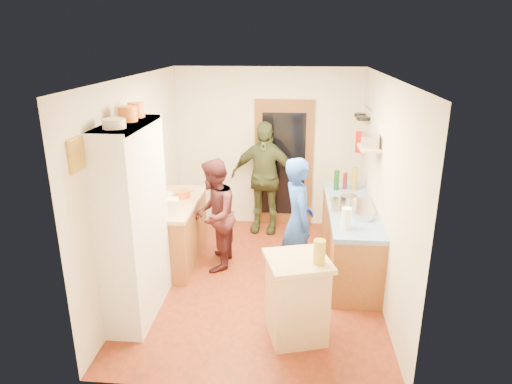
# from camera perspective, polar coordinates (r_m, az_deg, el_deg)

# --- Properties ---
(floor) EXTENTS (3.00, 4.00, 0.02)m
(floor) POSITION_cam_1_polar(r_m,az_deg,el_deg) (6.11, 0.30, -11.01)
(floor) COLOR maroon
(floor) RESTS_ON ground
(ceiling) EXTENTS (3.00, 4.00, 0.02)m
(ceiling) POSITION_cam_1_polar(r_m,az_deg,el_deg) (5.32, 0.35, 14.29)
(ceiling) COLOR silver
(ceiling) RESTS_ON ground
(wall_back) EXTENTS (3.00, 0.02, 2.60)m
(wall_back) POSITION_cam_1_polar(r_m,az_deg,el_deg) (7.51, 1.59, 5.48)
(wall_back) COLOR beige
(wall_back) RESTS_ON ground
(wall_front) EXTENTS (3.00, 0.02, 2.60)m
(wall_front) POSITION_cam_1_polar(r_m,az_deg,el_deg) (3.73, -2.23, -8.81)
(wall_front) COLOR beige
(wall_front) RESTS_ON ground
(wall_left) EXTENTS (0.02, 4.00, 2.60)m
(wall_left) POSITION_cam_1_polar(r_m,az_deg,el_deg) (5.89, -14.48, 1.12)
(wall_left) COLOR beige
(wall_left) RESTS_ON ground
(wall_right) EXTENTS (0.02, 4.00, 2.60)m
(wall_right) POSITION_cam_1_polar(r_m,az_deg,el_deg) (5.67, 15.73, 0.31)
(wall_right) COLOR beige
(wall_right) RESTS_ON ground
(door_frame) EXTENTS (0.95, 0.06, 2.10)m
(door_frame) POSITION_cam_1_polar(r_m,az_deg,el_deg) (7.52, 3.45, 3.51)
(door_frame) COLOR brown
(door_frame) RESTS_ON ground
(door_glass) EXTENTS (0.70, 0.02, 1.70)m
(door_glass) POSITION_cam_1_polar(r_m,az_deg,el_deg) (7.49, 3.45, 3.44)
(door_glass) COLOR black
(door_glass) RESTS_ON door_frame
(hutch_body) EXTENTS (0.40, 1.20, 2.20)m
(hutch_body) POSITION_cam_1_polar(r_m,az_deg,el_deg) (5.18, -14.94, -3.72)
(hutch_body) COLOR white
(hutch_body) RESTS_ON ground
(hutch_top_shelf) EXTENTS (0.40, 1.14, 0.04)m
(hutch_top_shelf) POSITION_cam_1_polar(r_m,az_deg,el_deg) (4.88, -16.01, 8.08)
(hutch_top_shelf) COLOR white
(hutch_top_shelf) RESTS_ON hutch_body
(plate_stack) EXTENTS (0.22, 0.22, 0.09)m
(plate_stack) POSITION_cam_1_polar(r_m,az_deg,el_deg) (4.61, -17.32, 8.19)
(plate_stack) COLOR white
(plate_stack) RESTS_ON hutch_top_shelf
(orange_pot_a) EXTENTS (0.19, 0.19, 0.16)m
(orange_pot_a) POSITION_cam_1_polar(r_m,az_deg,el_deg) (4.95, -15.75, 9.39)
(orange_pot_a) COLOR orange
(orange_pot_a) RESTS_ON hutch_top_shelf
(orange_pot_b) EXTENTS (0.18, 0.18, 0.16)m
(orange_pot_b) POSITION_cam_1_polar(r_m,az_deg,el_deg) (5.19, -14.75, 9.90)
(orange_pot_b) COLOR orange
(orange_pot_b) RESTS_ON hutch_top_shelf
(left_counter_base) EXTENTS (0.60, 1.40, 0.85)m
(left_counter_base) POSITION_cam_1_polar(r_m,az_deg,el_deg) (6.51, -9.99, -5.09)
(left_counter_base) COLOR #9C5C2E
(left_counter_base) RESTS_ON ground
(left_counter_top) EXTENTS (0.64, 1.44, 0.05)m
(left_counter_top) POSITION_cam_1_polar(r_m,az_deg,el_deg) (6.34, -10.22, -1.37)
(left_counter_top) COLOR tan
(left_counter_top) RESTS_ON left_counter_base
(toaster) EXTENTS (0.30, 0.23, 0.20)m
(toaster) POSITION_cam_1_polar(r_m,az_deg,el_deg) (5.86, -10.97, -1.80)
(toaster) COLOR white
(toaster) RESTS_ON left_counter_top
(kettle) EXTENTS (0.18, 0.18, 0.16)m
(kettle) POSITION_cam_1_polar(r_m,az_deg,el_deg) (6.19, -11.04, -0.87)
(kettle) COLOR white
(kettle) RESTS_ON left_counter_top
(orange_bowl) EXTENTS (0.23, 0.23, 0.10)m
(orange_bowl) POSITION_cam_1_polar(r_m,az_deg,el_deg) (6.46, -9.18, -0.24)
(orange_bowl) COLOR orange
(orange_bowl) RESTS_ON left_counter_top
(chopping_board) EXTENTS (0.30, 0.22, 0.02)m
(chopping_board) POSITION_cam_1_polar(r_m,az_deg,el_deg) (6.81, -8.95, 0.45)
(chopping_board) COLOR tan
(chopping_board) RESTS_ON left_counter_top
(right_counter_base) EXTENTS (0.60, 2.20, 0.84)m
(right_counter_base) POSITION_cam_1_polar(r_m,az_deg,el_deg) (6.39, 11.52, -5.69)
(right_counter_base) COLOR #9C5C2E
(right_counter_base) RESTS_ON ground
(right_counter_top) EXTENTS (0.62, 2.22, 0.06)m
(right_counter_top) POSITION_cam_1_polar(r_m,az_deg,el_deg) (6.22, 11.79, -1.91)
(right_counter_top) COLOR #0648A8
(right_counter_top) RESTS_ON right_counter_base
(hob) EXTENTS (0.55, 0.58, 0.04)m
(hob) POSITION_cam_1_polar(r_m,az_deg,el_deg) (6.14, 11.89, -1.70)
(hob) COLOR silver
(hob) RESTS_ON right_counter_top
(pot_on_hob) EXTENTS (0.21, 0.21, 0.14)m
(pot_on_hob) POSITION_cam_1_polar(r_m,az_deg,el_deg) (6.07, 11.52, -1.04)
(pot_on_hob) COLOR silver
(pot_on_hob) RESTS_ON hob
(bottle_a) EXTENTS (0.08, 0.08, 0.30)m
(bottle_a) POSITION_cam_1_polar(r_m,az_deg,el_deg) (6.76, 10.03, 1.49)
(bottle_a) COLOR #143F14
(bottle_a) RESTS_ON right_counter_top
(bottle_b) EXTENTS (0.07, 0.07, 0.25)m
(bottle_b) POSITION_cam_1_polar(r_m,az_deg,el_deg) (6.83, 11.08, 1.37)
(bottle_b) COLOR #591419
(bottle_b) RESTS_ON right_counter_top
(bottle_c) EXTENTS (0.10, 0.10, 0.34)m
(bottle_c) POSITION_cam_1_polar(r_m,az_deg,el_deg) (6.81, 12.21, 1.64)
(bottle_c) COLOR olive
(bottle_c) RESTS_ON right_counter_top
(paper_towel) EXTENTS (0.12, 0.12, 0.26)m
(paper_towel) POSITION_cam_1_polar(r_m,az_deg,el_deg) (5.42, 11.22, -3.25)
(paper_towel) COLOR white
(paper_towel) RESTS_ON right_counter_top
(mixing_bowl) EXTENTS (0.28, 0.28, 0.09)m
(mixing_bowl) POSITION_cam_1_polar(r_m,az_deg,el_deg) (5.76, 13.35, -2.96)
(mixing_bowl) COLOR silver
(mixing_bowl) RESTS_ON right_counter_top
(island_base) EXTENTS (0.68, 0.68, 0.86)m
(island_base) POSITION_cam_1_polar(r_m,az_deg,el_deg) (4.90, 5.09, -13.31)
(island_base) COLOR tan
(island_base) RESTS_ON ground
(island_top) EXTENTS (0.77, 0.77, 0.05)m
(island_top) POSITION_cam_1_polar(r_m,az_deg,el_deg) (4.67, 5.25, -8.57)
(island_top) COLOR tan
(island_top) RESTS_ON island_base
(cutting_board) EXTENTS (0.41, 0.37, 0.02)m
(cutting_board) POSITION_cam_1_polar(r_m,az_deg,el_deg) (4.70, 4.49, -8.25)
(cutting_board) COLOR white
(cutting_board) RESTS_ON island_top
(oil_jar) EXTENTS (0.15, 0.15, 0.24)m
(oil_jar) POSITION_cam_1_polar(r_m,az_deg,el_deg) (4.56, 7.91, -7.38)
(oil_jar) COLOR #AD9E2D
(oil_jar) RESTS_ON island_top
(pan_rail) EXTENTS (0.02, 0.65, 0.02)m
(pan_rail) POSITION_cam_1_polar(r_m,az_deg,el_deg) (6.96, 13.68, 10.19)
(pan_rail) COLOR silver
(pan_rail) RESTS_ON wall_right
(pan_hang_a) EXTENTS (0.18, 0.18, 0.05)m
(pan_hang_a) POSITION_cam_1_polar(r_m,az_deg,el_deg) (6.80, 13.29, 8.92)
(pan_hang_a) COLOR black
(pan_hang_a) RESTS_ON pan_rail
(pan_hang_b) EXTENTS (0.16, 0.16, 0.05)m
(pan_hang_b) POSITION_cam_1_polar(r_m,az_deg,el_deg) (7.00, 13.06, 9.04)
(pan_hang_b) COLOR black
(pan_hang_b) RESTS_ON pan_rail
(pan_hang_c) EXTENTS (0.17, 0.17, 0.05)m
(pan_hang_c) POSITION_cam_1_polar(r_m,az_deg,el_deg) (7.19, 12.86, 9.38)
(pan_hang_c) COLOR black
(pan_hang_c) RESTS_ON pan_rail
(wall_shelf) EXTENTS (0.26, 0.42, 0.03)m
(wall_shelf) POSITION_cam_1_polar(r_m,az_deg,el_deg) (5.96, 14.00, 5.37)
(wall_shelf) COLOR tan
(wall_shelf) RESTS_ON wall_right
(radio) EXTENTS (0.26, 0.33, 0.15)m
(radio) POSITION_cam_1_polar(r_m,az_deg,el_deg) (5.94, 14.06, 6.21)
(radio) COLOR silver
(radio) RESTS_ON wall_shelf
(ext_bracket) EXTENTS (0.06, 0.10, 0.04)m
(ext_bracket) POSITION_cam_1_polar(r_m,az_deg,el_deg) (7.24, 13.20, 5.70)
(ext_bracket) COLOR black
(ext_bracket) RESTS_ON wall_right
(fire_extinguisher) EXTENTS (0.11, 0.11, 0.32)m
(fire_extinguisher) POSITION_cam_1_polar(r_m,az_deg,el_deg) (7.22, 12.75, 6.11)
(fire_extinguisher) COLOR red
(fire_extinguisher) RESTS_ON wall_right
(picture_frame) EXTENTS (0.03, 0.25, 0.30)m
(picture_frame) POSITION_cam_1_polar(r_m,az_deg,el_deg) (4.31, -21.54, 4.36)
(picture_frame) COLOR gold
(picture_frame) RESTS_ON wall_left
(person_hob) EXTENTS (0.53, 0.68, 1.66)m
(person_hob) POSITION_cam_1_polar(r_m,az_deg,el_deg) (5.76, 5.66, -3.77)
(person_hob) COLOR #2044A4
(person_hob) RESTS_ON ground
(person_left) EXTENTS (0.59, 0.76, 1.53)m
(person_left) POSITION_cam_1_polar(r_m,az_deg,el_deg) (6.17, -4.94, -2.78)
(person_left) COLOR #421B1F
(person_left) RESTS_ON ground
(person_back) EXTENTS (1.11, 0.57, 1.81)m
(person_back) POSITION_cam_1_polar(r_m,az_deg,el_deg) (7.27, 1.05, 1.80)
(person_back) COLOR #343D21
(person_back) RESTS_ON ground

